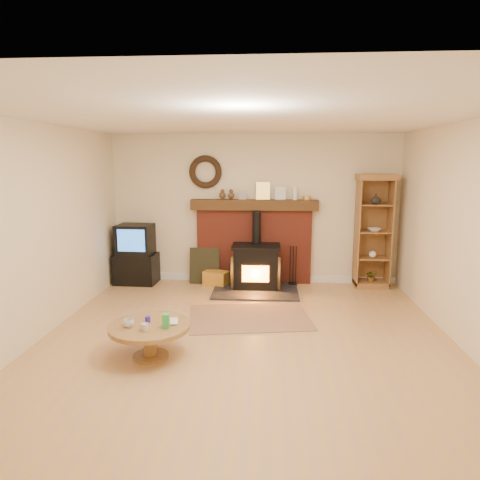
# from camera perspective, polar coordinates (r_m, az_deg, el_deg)

# --- Properties ---
(ground) EXTENTS (5.50, 5.50, 0.00)m
(ground) POSITION_cam_1_polar(r_m,az_deg,el_deg) (5.20, 0.73, -13.78)
(ground) COLOR tan
(ground) RESTS_ON ground
(room_shell) EXTENTS (5.02, 5.52, 2.61)m
(room_shell) POSITION_cam_1_polar(r_m,az_deg,el_deg) (4.86, 0.63, 5.50)
(room_shell) COLOR beige
(room_shell) RESTS_ON ground
(chimney_breast) EXTENTS (2.20, 0.22, 1.78)m
(chimney_breast) POSITION_cam_1_polar(r_m,az_deg,el_deg) (7.53, 1.89, 0.27)
(chimney_breast) COLOR maroon
(chimney_breast) RESTS_ON ground
(wood_stove) EXTENTS (1.40, 1.00, 1.31)m
(wood_stove) POSITION_cam_1_polar(r_m,az_deg,el_deg) (7.23, 2.14, -3.70)
(wood_stove) COLOR black
(wood_stove) RESTS_ON ground
(area_rug) EXTENTS (1.80, 1.37, 0.01)m
(area_rug) POSITION_cam_1_polar(r_m,az_deg,el_deg) (6.02, 1.25, -10.24)
(area_rug) COLOR brown
(area_rug) RESTS_ON ground
(tv_unit) EXTENTS (0.74, 0.54, 1.05)m
(tv_unit) POSITION_cam_1_polar(r_m,az_deg,el_deg) (7.75, -13.72, -1.99)
(tv_unit) COLOR black
(tv_unit) RESTS_ON ground
(curio_cabinet) EXTENTS (0.62, 0.45, 1.93)m
(curio_cabinet) POSITION_cam_1_polar(r_m,az_deg,el_deg) (7.59, 17.29, 1.13)
(curio_cabinet) COLOR brown
(curio_cabinet) RESTS_ON ground
(firelog_box) EXTENTS (0.47, 0.38, 0.26)m
(firelog_box) POSITION_cam_1_polar(r_m,az_deg,el_deg) (7.47, -3.20, -5.14)
(firelog_box) COLOR yellow
(firelog_box) RESTS_ON ground
(leaning_painting) EXTENTS (0.53, 0.14, 0.63)m
(leaning_painting) POSITION_cam_1_polar(r_m,az_deg,el_deg) (7.59, -4.75, -3.42)
(leaning_painting) COLOR black
(leaning_painting) RESTS_ON ground
(fire_tools) EXTENTS (0.16, 0.16, 0.70)m
(fire_tools) POSITION_cam_1_polar(r_m,az_deg,el_deg) (7.52, 7.04, -5.04)
(fire_tools) COLOR black
(fire_tools) RESTS_ON ground
(coffee_table) EXTENTS (0.89, 0.89, 0.54)m
(coffee_table) POSITION_cam_1_polar(r_m,az_deg,el_deg) (4.88, -11.95, -11.74)
(coffee_table) COLOR brown
(coffee_table) RESTS_ON ground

